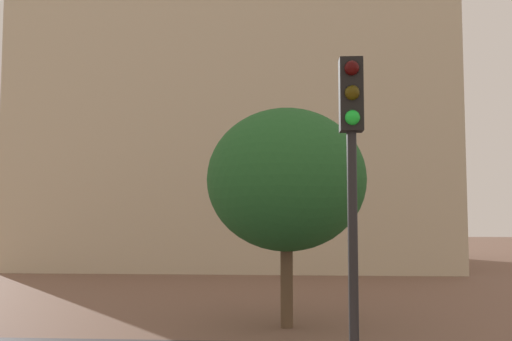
{
  "coord_description": "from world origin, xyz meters",
  "views": [
    {
      "loc": [
        0.73,
        -3.63,
        3.23
      ],
      "look_at": [
        -0.18,
        11.26,
        4.34
      ],
      "focal_mm": 39.03,
      "sensor_mm": 36.0,
      "label": 1
    }
  ],
  "objects": [
    {
      "name": "landmark_building",
      "position": [
        -2.74,
        31.9,
        9.81
      ],
      "size": [
        24.74,
        14.27,
        35.04
      ],
      "color": "beige",
      "rests_on": "ground_plane"
    },
    {
      "name": "traffic_light_pole",
      "position": [
        1.48,
        3.1,
        3.54
      ],
      "size": [
        0.28,
        0.34,
        5.1
      ],
      "color": "black",
      "rests_on": "ground_plane"
    },
    {
      "name": "tree_curb_far",
      "position": [
        0.63,
        12.2,
        4.14
      ],
      "size": [
        4.52,
        4.52,
        6.18
      ],
      "color": "brown",
      "rests_on": "ground_plane"
    }
  ]
}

